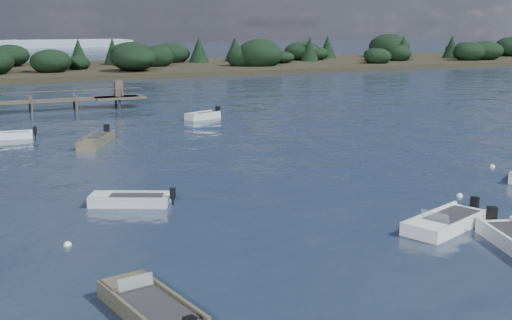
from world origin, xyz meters
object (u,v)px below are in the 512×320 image
dinghy_mid_grey (130,202)px  tender_far_white (13,137)px  tender_far_grey_b (203,117)px  dinghy_near_olive (150,310)px  dinghy_mid_white_a (446,224)px  dinghy_extra_b (96,142)px

dinghy_mid_grey → tender_far_white: bearing=99.1°
tender_far_grey_b → dinghy_near_olive: bearing=-112.7°
tender_far_white → dinghy_mid_white_a: dinghy_mid_white_a is taller
tender_far_white → dinghy_mid_grey: 21.65m
dinghy_mid_white_a → dinghy_mid_grey: (-11.25, 9.17, -0.01)m
dinghy_mid_white_a → dinghy_extra_b: dinghy_extra_b is taller
tender_far_white → dinghy_mid_grey: (3.43, -21.37, -0.01)m
dinghy_extra_b → dinghy_mid_grey: (-1.73, -16.31, -0.04)m
tender_far_grey_b → tender_far_white: 16.77m
tender_far_grey_b → dinghy_mid_white_a: size_ratio=0.75×
tender_far_grey_b → dinghy_extra_b: dinghy_extra_b is taller
dinghy_near_olive → dinghy_mid_white_a: bearing=11.3°
tender_far_grey_b → tender_far_white: tender_far_grey_b is taller
tender_far_grey_b → dinghy_mid_white_a: tender_far_grey_b is taller
dinghy_near_olive → dinghy_mid_white_a: (13.65, 2.73, 0.00)m
dinghy_near_olive → dinghy_extra_b: 28.51m
tender_far_white → dinghy_mid_grey: size_ratio=0.78×
dinghy_extra_b → dinghy_mid_grey: dinghy_extra_b is taller
tender_far_grey_b → dinghy_mid_grey: (-12.99, -24.80, -0.04)m
tender_far_grey_b → tender_far_white: size_ratio=1.18×
dinghy_near_olive → dinghy_mid_white_a: dinghy_mid_white_a is taller
dinghy_near_olive → tender_far_grey_b: bearing=67.3°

